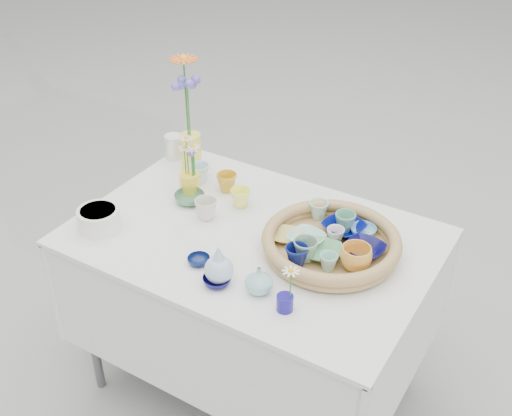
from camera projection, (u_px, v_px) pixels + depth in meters
The scene contains 34 objects.
ground at pixel (254, 383), 2.70m from camera, with size 80.00×80.00×0.00m, color #999990.
display_table at pixel (254, 383), 2.70m from camera, with size 1.26×0.86×0.77m, color white, non-canonical shape.
wicker_tray at pixel (331, 244), 2.17m from camera, with size 0.47×0.47×0.08m, color olive, non-canonical shape.
tray_ceramic_0 at pixel (344, 228), 2.26m from camera, with size 0.14×0.14×0.03m, color #050D65.
tray_ceramic_1 at pixel (364, 249), 2.15m from camera, with size 0.13×0.13×0.03m, color #08073B.
tray_ceramic_2 at pixel (356, 258), 2.07m from camera, with size 0.10×0.10×0.08m, color gold.
tray_ceramic_3 at pixel (321, 252), 2.14m from camera, with size 0.14×0.14×0.03m, color #5FA26A.
tray_ceramic_4 at pixel (305, 250), 2.11m from camera, with size 0.08×0.08×0.08m, color gray.
tray_ceramic_5 at pixel (306, 239), 2.20m from camera, with size 0.12×0.12×0.03m, color #9CD8C3.
tray_ceramic_6 at pixel (319, 210), 2.32m from camera, with size 0.07×0.07×0.07m, color #AAE6CE.
tray_ceramic_7 at pixel (335, 236), 2.20m from camera, with size 0.06×0.06×0.06m, color silver.
tray_ceramic_8 at pixel (363, 231), 2.25m from camera, with size 0.09×0.09×0.03m, color #75C5E6.
tray_ceramic_9 at pixel (297, 256), 2.09m from camera, with size 0.08×0.08×0.07m, color navy.
tray_ceramic_10 at pixel (285, 236), 2.22m from camera, with size 0.11×0.11×0.03m, color #D7BC64.
tray_ceramic_11 at pixel (328, 262), 2.07m from camera, with size 0.06×0.06×0.06m, color #93CFBE.
tray_ceramic_12 at pixel (345, 222), 2.26m from camera, with size 0.07×0.07×0.07m, color #61A380.
loose_ceramic_0 at pixel (227, 182), 2.51m from camera, with size 0.08×0.08×0.08m, color gold.
loose_ceramic_1 at pixel (241, 198), 2.42m from camera, with size 0.08×0.08×0.07m, color #FBFF5D.
loose_ceramic_2 at pixel (189, 198), 2.45m from camera, with size 0.12×0.12×0.04m, color #477853.
loose_ceramic_3 at pixel (206, 209), 2.35m from camera, with size 0.08×0.08×0.08m, color beige.
loose_ceramic_4 at pixel (199, 260), 2.14m from camera, with size 0.08×0.08×0.02m, color #0A1846.
loose_ceramic_5 at pixel (199, 173), 2.57m from camera, with size 0.08×0.08×0.08m, color silver.
loose_ceramic_6 at pixel (217, 280), 2.05m from camera, with size 0.09×0.09×0.03m, color #0C0947.
fluted_bowl at pixel (99, 219), 2.29m from camera, with size 0.15×0.15×0.08m, color white, non-canonical shape.
bud_vase_paleblue at pixel (219, 263), 2.03m from camera, with size 0.09×0.09×0.15m, color #ACC1D8, non-canonical shape.
bud_vase_seafoam at pixel (259, 280), 2.00m from camera, with size 0.09×0.09×0.09m, color #84BFBA.
bud_vase_cobalt at pixel (285, 303), 1.94m from camera, with size 0.05×0.05×0.05m, color navy.
single_daisy at pixel (290, 284), 1.90m from camera, with size 0.06×0.06×0.11m, color white, non-canonical shape.
tall_vase_yellow at pixel (191, 152), 2.64m from camera, with size 0.08×0.08×0.16m, color #FAE34F.
gerbera at pixel (186, 98), 2.50m from camera, with size 0.13×0.13×0.34m, color orange, non-canonical shape.
hydrangea at pixel (189, 112), 2.52m from camera, with size 0.09×0.09×0.30m, color #6141BF, non-canonical shape.
white_pitcher at pixel (174, 147), 2.73m from camera, with size 0.11×0.08×0.10m, color silver, non-canonical shape.
daisy_cup at pixel (190, 183), 2.50m from camera, with size 0.08×0.08×0.08m, color yellow.
daisy_posy at pixel (188, 157), 2.43m from camera, with size 0.08×0.08×0.15m, color white, non-canonical shape.
Camera 1 is at (0.97, -1.58, 2.09)m, focal length 45.00 mm.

